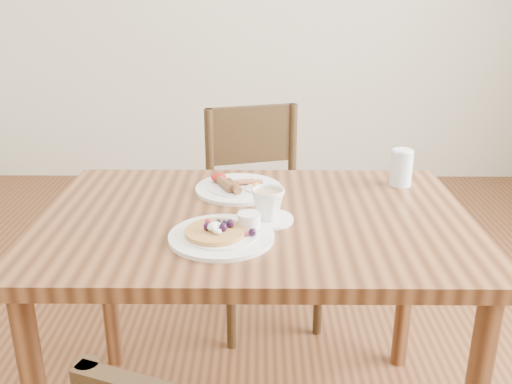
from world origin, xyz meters
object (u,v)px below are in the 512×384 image
(breakfast_plate, at_px, (237,187))
(water_glass, at_px, (401,168))
(chair_far, at_px, (260,206))
(pancake_plate, at_px, (223,233))
(dining_table, at_px, (256,247))
(teacup_saucer, at_px, (268,206))

(breakfast_plate, height_order, water_glass, water_glass)
(chair_far, bearing_deg, breakfast_plate, 66.58)
(pancake_plate, distance_m, water_glass, 0.68)
(breakfast_plate, distance_m, water_glass, 0.53)
(dining_table, xyz_separation_m, teacup_saucer, (0.03, -0.04, 0.14))
(dining_table, height_order, pancake_plate, pancake_plate)
(chair_far, bearing_deg, teacup_saucer, 76.13)
(dining_table, relative_size, pancake_plate, 4.44)
(breakfast_plate, bearing_deg, water_glass, 6.48)
(dining_table, xyz_separation_m, breakfast_plate, (-0.06, 0.20, 0.11))
(dining_table, height_order, breakfast_plate, breakfast_plate)
(water_glass, bearing_deg, pancake_plate, -143.25)
(chair_far, relative_size, breakfast_plate, 3.26)
(pancake_plate, bearing_deg, water_glass, 36.75)
(chair_far, distance_m, pancake_plate, 0.90)
(dining_table, distance_m, breakfast_plate, 0.23)
(breakfast_plate, bearing_deg, teacup_saucer, -68.13)
(dining_table, height_order, water_glass, water_glass)
(dining_table, bearing_deg, chair_far, 89.23)
(dining_table, bearing_deg, pancake_plate, -118.78)
(pancake_plate, bearing_deg, breakfast_plate, 86.20)
(chair_far, xyz_separation_m, pancake_plate, (-0.09, -0.86, 0.27))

